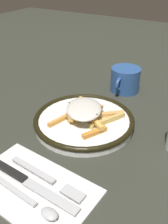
% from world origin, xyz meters
% --- Properties ---
extents(ground_plane, '(2.60, 2.60, 0.00)m').
position_xyz_m(ground_plane, '(0.00, 0.00, 0.00)').
color(ground_plane, '#303229').
extents(plate, '(0.25, 0.25, 0.03)m').
position_xyz_m(plate, '(0.00, 0.00, 0.01)').
color(plate, white).
rests_on(plate, ground_plane).
extents(fries_heap, '(0.15, 0.15, 0.04)m').
position_xyz_m(fries_heap, '(-0.00, 0.00, 0.04)').
color(fries_heap, gold).
rests_on(fries_heap, plate).
extents(napkin, '(0.16, 0.25, 0.01)m').
position_xyz_m(napkin, '(0.23, 0.02, 0.00)').
color(napkin, white).
rests_on(napkin, ground_plane).
extents(fork, '(0.03, 0.18, 0.01)m').
position_xyz_m(fork, '(0.20, 0.03, 0.01)').
color(fork, silver).
rests_on(fork, napkin).
extents(knife, '(0.03, 0.21, 0.01)m').
position_xyz_m(knife, '(0.23, 0.00, 0.01)').
color(knife, black).
rests_on(knife, napkin).
extents(spoon, '(0.03, 0.15, 0.01)m').
position_xyz_m(spoon, '(0.26, 0.06, 0.01)').
color(spoon, silver).
rests_on(spoon, napkin).
extents(coffee_mug, '(0.12, 0.09, 0.08)m').
position_xyz_m(coffee_mug, '(-0.24, 0.01, 0.04)').
color(coffee_mug, '#2A5297').
rests_on(coffee_mug, ground_plane).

